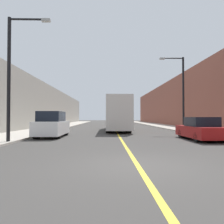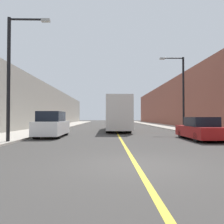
# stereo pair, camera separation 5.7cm
# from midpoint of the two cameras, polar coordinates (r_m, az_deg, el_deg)

# --- Properties ---
(ground_plane) EXTENTS (200.00, 200.00, 0.00)m
(ground_plane) POSITION_cam_midpoint_polar(r_m,az_deg,el_deg) (7.09, 6.60, -13.67)
(ground_plane) COLOR #3F3D3A
(sidewalk_left) EXTENTS (3.89, 72.00, 0.12)m
(sidewalk_left) POSITION_cam_midpoint_polar(r_m,az_deg,el_deg) (37.62, -12.48, -3.52)
(sidewalk_left) COLOR #B2AA9E
(sidewalk_left) RESTS_ON ground
(sidewalk_right) EXTENTS (3.89, 72.00, 0.12)m
(sidewalk_right) POSITION_cam_midpoint_polar(r_m,az_deg,el_deg) (38.03, 12.91, -3.49)
(sidewalk_right) COLOR #B2AA9E
(sidewalk_right) RESTS_ON ground
(building_row_left) EXTENTS (4.00, 72.00, 6.70)m
(building_row_left) POSITION_cam_midpoint_polar(r_m,az_deg,el_deg) (38.61, -18.21, 1.45)
(building_row_left) COLOR gray
(building_row_left) RESTS_ON ground
(building_row_right) EXTENTS (4.00, 72.00, 8.13)m
(building_row_right) POSITION_cam_midpoint_polar(r_m,az_deg,el_deg) (39.23, 18.48, 2.46)
(building_row_right) COLOR brown
(building_row_right) RESTS_ON ground
(road_center_line) EXTENTS (0.16, 72.00, 0.01)m
(road_center_line) POSITION_cam_midpoint_polar(r_m,az_deg,el_deg) (36.91, 0.28, -3.68)
(road_center_line) COLOR gold
(road_center_line) RESTS_ON ground
(bus) EXTENTS (2.43, 10.70, 3.54)m
(bus) POSITION_cam_midpoint_polar(r_m,az_deg,el_deg) (24.34, 1.41, -0.46)
(bus) COLOR silver
(bus) RESTS_ON ground
(parked_suv_left) EXTENTS (1.86, 4.62, 1.94)m
(parked_suv_left) POSITION_cam_midpoint_polar(r_m,az_deg,el_deg) (17.23, -15.32, -3.35)
(parked_suv_left) COLOR silver
(parked_suv_left) RESTS_ON ground
(car_right_near) EXTENTS (1.83, 4.63, 1.52)m
(car_right_near) POSITION_cam_midpoint_polar(r_m,az_deg,el_deg) (15.68, 22.13, -4.27)
(car_right_near) COLOR maroon
(car_right_near) RESTS_ON ground
(street_lamp_left) EXTENTS (2.47, 0.24, 7.21)m
(street_lamp_left) POSITION_cam_midpoint_polar(r_m,az_deg,el_deg) (14.12, -24.47, 9.90)
(street_lamp_left) COLOR black
(street_lamp_left) RESTS_ON sidewalk_left
(street_lamp_right) EXTENTS (2.47, 0.24, 7.38)m
(street_lamp_right) POSITION_cam_midpoint_polar(r_m,az_deg,el_deg) (22.90, 17.72, 5.78)
(street_lamp_right) COLOR black
(street_lamp_right) RESTS_ON sidewalk_right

